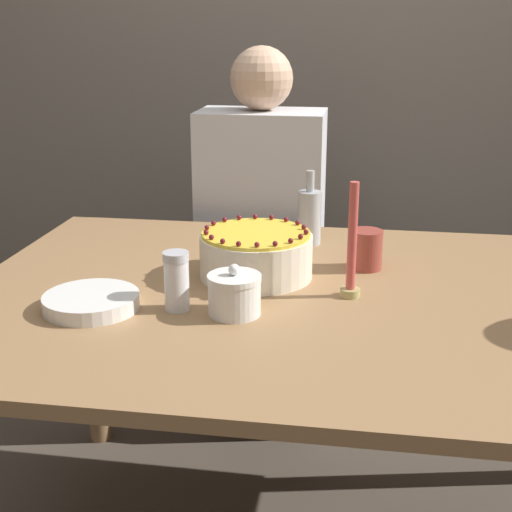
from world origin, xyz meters
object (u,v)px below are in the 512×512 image
Objects in this scene: cake at (256,254)px; person_man_blue_shirt at (261,266)px; sugar_shaker at (177,281)px; bottle at (310,216)px; candle at (352,252)px; sugar_bowl at (234,294)px.

person_man_blue_shirt reaches higher than cake.
sugar_shaker is 0.56m from bottle.
cake is 0.25m from candle.
sugar_shaker is 0.38m from candle.
candle reaches higher than cake.
candle reaches higher than sugar_bowl.
bottle is at bearing 116.97° from person_man_blue_shirt.
person_man_blue_shirt reaches higher than candle.
cake is 2.10× the size of sugar_shaker.
cake is at bearing 157.18° from candle.
sugar_bowl is 0.13m from sugar_shaker.
sugar_bowl is 0.43× the size of candle.
candle is at bearing 30.84° from sugar_bowl.
bottle is 0.50m from person_man_blue_shirt.
sugar_bowl is at bearing 95.04° from person_man_blue_shirt.
sugar_bowl is 0.09× the size of person_man_blue_shirt.
person_man_blue_shirt is (-0.31, 0.75, -0.30)m from candle.
sugar_shaker is at bearing 177.67° from sugar_bowl.
sugar_bowl is 0.93m from person_man_blue_shirt.
candle is (0.36, 0.13, 0.04)m from sugar_shaker.
sugar_bowl is at bearing -149.16° from candle.
bottle is at bearing 78.03° from sugar_bowl.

